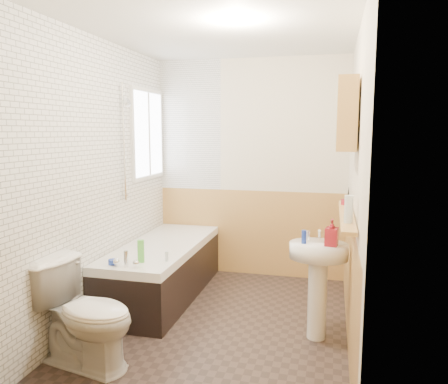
{
  "coord_description": "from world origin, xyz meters",
  "views": [
    {
      "loc": [
        0.93,
        -3.56,
        1.68
      ],
      "look_at": [
        0.0,
        0.15,
        1.15
      ],
      "focal_mm": 35.0,
      "sensor_mm": 36.0,
      "label": 1
    }
  ],
  "objects_px": {
    "toilet": "(85,315)",
    "pine_shelf": "(347,215)",
    "medicine_cabinet": "(346,115)",
    "bathtub": "(163,269)",
    "sink": "(318,271)"
  },
  "relations": [
    {
      "from": "medicine_cabinet",
      "to": "pine_shelf",
      "type": "bearing_deg",
      "value": -76.06
    },
    {
      "from": "bathtub",
      "to": "toilet",
      "type": "relative_size",
      "value": 2.31
    },
    {
      "from": "toilet",
      "to": "medicine_cabinet",
      "type": "bearing_deg",
      "value": -53.6
    },
    {
      "from": "bathtub",
      "to": "pine_shelf",
      "type": "relative_size",
      "value": 1.44
    },
    {
      "from": "toilet",
      "to": "sink",
      "type": "bearing_deg",
      "value": -50.54
    },
    {
      "from": "toilet",
      "to": "pine_shelf",
      "type": "bearing_deg",
      "value": -56.98
    },
    {
      "from": "bathtub",
      "to": "sink",
      "type": "relative_size",
      "value": 1.99
    },
    {
      "from": "bathtub",
      "to": "sink",
      "type": "bearing_deg",
      "value": -19.7
    },
    {
      "from": "bathtub",
      "to": "pine_shelf",
      "type": "height_order",
      "value": "pine_shelf"
    },
    {
      "from": "sink",
      "to": "pine_shelf",
      "type": "height_order",
      "value": "pine_shelf"
    },
    {
      "from": "toilet",
      "to": "sink",
      "type": "relative_size",
      "value": 0.86
    },
    {
      "from": "sink",
      "to": "pine_shelf",
      "type": "distance_m",
      "value": 0.55
    },
    {
      "from": "pine_shelf",
      "to": "medicine_cabinet",
      "type": "bearing_deg",
      "value": 103.94
    },
    {
      "from": "medicine_cabinet",
      "to": "toilet",
      "type": "bearing_deg",
      "value": -155.55
    },
    {
      "from": "toilet",
      "to": "medicine_cabinet",
      "type": "distance_m",
      "value": 2.41
    }
  ]
}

